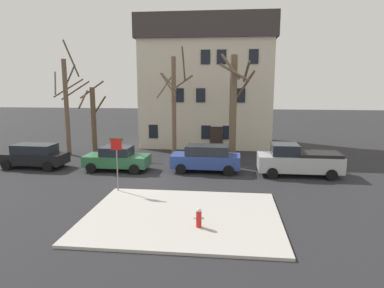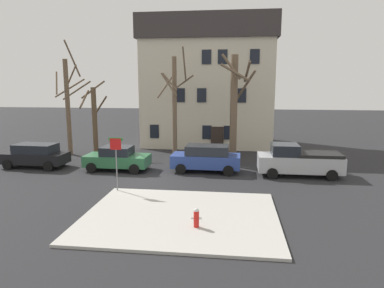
# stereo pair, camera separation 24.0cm
# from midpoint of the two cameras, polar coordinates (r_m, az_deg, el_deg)

# --- Properties ---
(ground_plane) EXTENTS (120.00, 120.00, 0.00)m
(ground_plane) POSITION_cam_midpoint_polar(r_m,az_deg,el_deg) (21.30, -7.92, -5.86)
(ground_plane) COLOR #262628
(sidewalk_slab) EXTENTS (8.44, 6.78, 0.12)m
(sidewalk_slab) POSITION_cam_midpoint_polar(r_m,az_deg,el_deg) (15.38, -1.44, -11.86)
(sidewalk_slab) COLOR #B7B5AD
(sidewalk_slab) RESTS_ON ground_plane
(building_main) EXTENTS (12.24, 7.54, 11.70)m
(building_main) POSITION_cam_midpoint_polar(r_m,az_deg,el_deg) (33.25, 2.94, 10.26)
(building_main) COLOR beige
(building_main) RESTS_ON ground_plane
(tree_bare_near) EXTENTS (3.11, 2.63, 9.08)m
(tree_bare_near) POSITION_cam_midpoint_polar(r_m,az_deg,el_deg) (29.67, -19.65, 6.46)
(tree_bare_near) COLOR brown
(tree_bare_near) RESTS_ON ground_plane
(tree_bare_mid) EXTENTS (2.27, 2.12, 6.05)m
(tree_bare_mid) POSITION_cam_midpoint_polar(r_m,az_deg,el_deg) (28.62, -15.66, 4.03)
(tree_bare_mid) COLOR brown
(tree_bare_mid) RESTS_ON ground_plane
(tree_bare_far) EXTENTS (2.91, 2.53, 8.54)m
(tree_bare_far) POSITION_cam_midpoint_polar(r_m,az_deg,el_deg) (27.19, -2.65, 6.81)
(tree_bare_far) COLOR brown
(tree_bare_far) RESTS_ON ground_plane
(tree_bare_end) EXTENTS (2.67, 2.79, 7.97)m
(tree_bare_end) POSITION_cam_midpoint_polar(r_m,az_deg,el_deg) (26.50, 7.35, 6.69)
(tree_bare_end) COLOR brown
(tree_bare_end) RESTS_ON ground_plane
(car_black_wagon) EXTENTS (4.50, 2.13, 1.66)m
(car_black_wagon) POSITION_cam_midpoint_polar(r_m,az_deg,el_deg) (26.27, -24.34, -1.69)
(car_black_wagon) COLOR black
(car_black_wagon) RESTS_ON ground_plane
(car_green_sedan) EXTENTS (4.30, 2.13, 1.63)m
(car_green_sedan) POSITION_cam_midpoint_polar(r_m,az_deg,el_deg) (23.69, -12.02, -2.33)
(car_green_sedan) COLOR #2D6B42
(car_green_sedan) RESTS_ON ground_plane
(car_blue_wagon) EXTENTS (4.56, 2.11, 1.78)m
(car_blue_wagon) POSITION_cam_midpoint_polar(r_m,az_deg,el_deg) (22.78, 2.68, -2.34)
(car_blue_wagon) COLOR #2D4799
(car_blue_wagon) RESTS_ON ground_plane
(pickup_truck_silver) EXTENTS (5.17, 2.23, 2.02)m
(pickup_truck_silver) POSITION_cam_midpoint_polar(r_m,az_deg,el_deg) (22.82, 17.57, -2.65)
(pickup_truck_silver) COLOR #B7BABF
(pickup_truck_silver) RESTS_ON ground_plane
(fire_hydrant) EXTENTS (0.42, 0.22, 0.79)m
(fire_hydrant) POSITION_cam_midpoint_polar(r_m,az_deg,el_deg) (14.00, 1.23, -12.07)
(fire_hydrant) COLOR red
(fire_hydrant) RESTS_ON sidewalk_slab
(street_sign_pole) EXTENTS (0.76, 0.07, 2.99)m
(street_sign_pole) POSITION_cam_midpoint_polar(r_m,az_deg,el_deg) (18.59, -12.15, -1.73)
(street_sign_pole) COLOR slate
(street_sign_pole) RESTS_ON ground_plane
(bicycle_leaning) EXTENTS (1.67, 0.62, 1.03)m
(bicycle_leaning) POSITION_cam_midpoint_polar(r_m,az_deg,el_deg) (28.19, -12.04, -1.31)
(bicycle_leaning) COLOR black
(bicycle_leaning) RESTS_ON ground_plane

